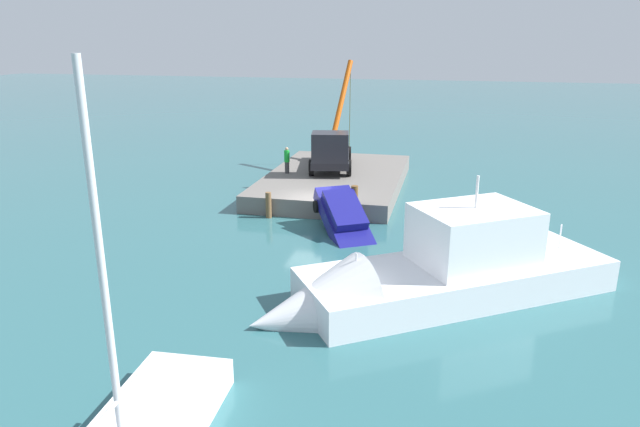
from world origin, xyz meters
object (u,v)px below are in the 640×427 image
at_px(crane_truck, 331,149).
at_px(dock_worker, 287,160).
at_px(moored_yacht, 412,290).
at_px(salvaged_car, 344,219).

bearing_deg(crane_truck, dock_worker, -60.69).
relative_size(dock_worker, moored_yacht, 0.12).
bearing_deg(moored_yacht, salvaged_car, -151.39).
xyz_separation_m(crane_truck, salvaged_car, (9.13, 2.60, -1.61)).
xyz_separation_m(dock_worker, salvaged_car, (7.71, 5.13, -1.09)).
xyz_separation_m(crane_truck, dock_worker, (1.42, -2.54, -0.52)).
height_order(dock_worker, salvaged_car, dock_worker).
height_order(dock_worker, moored_yacht, moored_yacht).
height_order(crane_truck, dock_worker, crane_truck).
bearing_deg(dock_worker, moored_yacht, 31.34).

